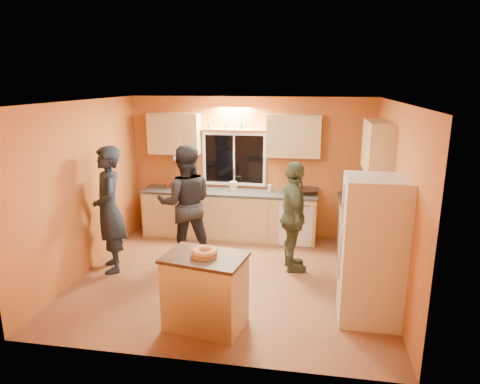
% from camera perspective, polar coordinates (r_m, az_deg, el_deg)
% --- Properties ---
extents(ground, '(4.50, 4.50, 0.00)m').
position_cam_1_polar(ground, '(6.56, -1.26, -11.36)').
color(ground, brown).
rests_on(ground, ground).
extents(room_shell, '(4.54, 4.04, 2.61)m').
position_cam_1_polar(room_shell, '(6.41, 0.40, 3.31)').
color(room_shell, '#BE6630').
rests_on(room_shell, ground).
extents(back_counter, '(4.23, 0.62, 0.90)m').
position_cam_1_polar(back_counter, '(7.95, 1.11, -3.12)').
color(back_counter, tan).
rests_on(back_counter, ground).
extents(right_counter, '(0.62, 1.84, 0.90)m').
position_cam_1_polar(right_counter, '(6.80, 16.04, -6.88)').
color(right_counter, tan).
rests_on(right_counter, ground).
extents(refrigerator, '(0.72, 0.70, 1.80)m').
position_cam_1_polar(refrigerator, '(5.43, 17.19, -7.43)').
color(refrigerator, silver).
rests_on(refrigerator, ground).
extents(island, '(1.03, 0.80, 0.90)m').
position_cam_1_polar(island, '(5.23, -4.65, -12.98)').
color(island, tan).
rests_on(island, ground).
extents(bundt_pastry, '(0.31, 0.31, 0.09)m').
position_cam_1_polar(bundt_pastry, '(5.02, -4.76, -8.01)').
color(bundt_pastry, tan).
rests_on(bundt_pastry, island).
extents(person_left, '(0.76, 0.85, 1.95)m').
position_cam_1_polar(person_left, '(6.80, -17.05, -2.28)').
color(person_left, black).
rests_on(person_left, ground).
extents(person_center, '(1.08, 0.95, 1.89)m').
position_cam_1_polar(person_center, '(6.99, -7.27, -1.50)').
color(person_center, black).
rests_on(person_center, ground).
extents(person_right, '(0.61, 1.07, 1.72)m').
position_cam_1_polar(person_right, '(6.58, 7.14, -3.33)').
color(person_right, '#333B25').
rests_on(person_right, ground).
extents(mixing_bowl, '(0.42, 0.42, 0.10)m').
position_cam_1_polar(mixing_bowl, '(7.78, 9.11, 0.10)').
color(mixing_bowl, black).
rests_on(mixing_bowl, back_counter).
extents(utensil_crock, '(0.14, 0.14, 0.17)m').
position_cam_1_polar(utensil_crock, '(7.89, -0.90, 0.76)').
color(utensil_crock, beige).
rests_on(utensil_crock, back_counter).
extents(potted_plant, '(0.31, 0.29, 0.29)m').
position_cam_1_polar(potted_plant, '(6.24, 17.29, -3.14)').
color(potted_plant, gray).
rests_on(potted_plant, right_counter).
extents(red_box, '(0.18, 0.15, 0.07)m').
position_cam_1_polar(red_box, '(7.15, 15.31, -1.65)').
color(red_box, '#B02E1B').
rests_on(red_box, right_counter).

